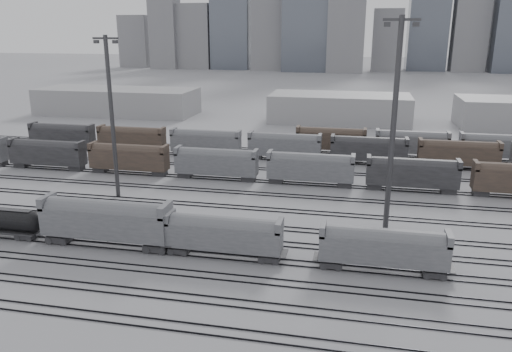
% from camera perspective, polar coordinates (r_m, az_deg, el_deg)
% --- Properties ---
extents(ground, '(900.00, 900.00, 0.00)m').
position_cam_1_polar(ground, '(60.04, -4.77, -9.52)').
color(ground, '#A8A8AD').
rests_on(ground, ground).
extents(tracks, '(220.00, 71.50, 0.16)m').
position_cam_1_polar(tracks, '(75.59, -1.01, -3.78)').
color(tracks, black).
rests_on(tracks, ground).
extents(hopper_car_a, '(16.60, 3.30, 5.94)m').
position_cam_1_polar(hopper_car_a, '(64.67, -16.79, -4.71)').
color(hopper_car_a, '#232326').
rests_on(hopper_car_a, ground).
extents(hopper_car_b, '(14.03, 2.79, 5.02)m').
position_cam_1_polar(hopper_car_b, '(59.40, -3.73, -6.51)').
color(hopper_car_b, '#232326').
rests_on(hopper_car_b, ground).
extents(hopper_car_c, '(14.15, 2.81, 5.06)m').
position_cam_1_polar(hopper_car_c, '(57.58, 14.35, -7.77)').
color(hopper_car_c, '#232326').
rests_on(hopper_car_c, ground).
extents(light_mast_b, '(4.06, 0.65, 25.40)m').
position_cam_1_polar(light_mast_b, '(81.31, -16.17, 6.79)').
color(light_mast_b, '#38383B').
rests_on(light_mast_b, ground).
extents(light_mast_c, '(4.46, 0.71, 27.88)m').
position_cam_1_polar(light_mast_c, '(65.99, 15.46, 5.88)').
color(light_mast_c, '#38383B').
rests_on(light_mast_c, ground).
extents(bg_string_near, '(151.00, 3.00, 5.60)m').
position_cam_1_polar(bg_string_near, '(87.19, 6.24, 0.79)').
color(bg_string_near, slate).
rests_on(bg_string_near, ground).
extents(bg_string_mid, '(151.00, 3.00, 5.60)m').
position_cam_1_polar(bg_string_mid, '(102.36, 12.74, 2.84)').
color(bg_string_mid, '#232326').
rests_on(bg_string_mid, ground).
extents(bg_string_far, '(66.00, 3.00, 5.60)m').
position_cam_1_polar(bg_string_far, '(111.88, 21.70, 3.22)').
color(bg_string_far, brown).
rests_on(bg_string_far, ground).
extents(warehouse_left, '(50.00, 18.00, 8.00)m').
position_cam_1_polar(warehouse_left, '(166.55, -15.54, 8.24)').
color(warehouse_left, gray).
rests_on(warehouse_left, ground).
extents(warehouse_mid, '(40.00, 18.00, 8.00)m').
position_cam_1_polar(warehouse_mid, '(148.40, 9.53, 7.66)').
color(warehouse_mid, gray).
rests_on(warehouse_mid, ground).
extents(skyline, '(316.00, 22.40, 95.00)m').
position_cam_1_polar(skyline, '(331.74, 11.51, 17.67)').
color(skyline, gray).
rests_on(skyline, ground).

